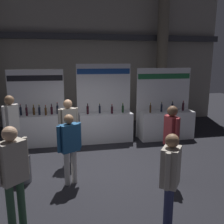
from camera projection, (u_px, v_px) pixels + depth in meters
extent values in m
plane|color=black|center=(95.00, 170.00, 6.02)|extent=(24.88, 24.88, 0.00)
cube|color=gray|center=(78.00, 46.00, 10.01)|extent=(12.44, 0.25, 6.62)
cube|color=#2D2D33|center=(79.00, 37.00, 9.65)|extent=(12.44, 0.20, 0.24)
cylinder|color=#665B4C|center=(162.00, 51.00, 10.06)|extent=(0.46, 0.46, 6.19)
cube|color=white|center=(38.00, 130.00, 7.71)|extent=(1.69, 0.60, 1.00)
cube|color=white|center=(37.00, 107.00, 7.89)|extent=(1.77, 0.04, 2.41)
cube|color=black|center=(35.00, 78.00, 7.67)|extent=(1.72, 0.01, 0.18)
cylinder|color=#472D14|center=(15.00, 112.00, 7.43)|extent=(0.07, 0.07, 0.25)
cylinder|color=#472D14|center=(14.00, 107.00, 7.39)|extent=(0.03, 0.03, 0.08)
cylinder|color=black|center=(14.00, 106.00, 7.38)|extent=(0.03, 0.03, 0.02)
cylinder|color=black|center=(21.00, 111.00, 7.54)|extent=(0.07, 0.07, 0.26)
cylinder|color=black|center=(20.00, 106.00, 7.50)|extent=(0.03, 0.03, 0.07)
cylinder|color=red|center=(20.00, 105.00, 7.50)|extent=(0.03, 0.03, 0.02)
cylinder|color=black|center=(27.00, 112.00, 7.47)|extent=(0.07, 0.07, 0.26)
cylinder|color=black|center=(26.00, 106.00, 7.44)|extent=(0.03, 0.03, 0.08)
cylinder|color=black|center=(26.00, 105.00, 7.43)|extent=(0.03, 0.03, 0.02)
cylinder|color=#472D14|center=(34.00, 111.00, 7.61)|extent=(0.07, 0.07, 0.23)
cylinder|color=#472D14|center=(34.00, 106.00, 7.58)|extent=(0.03, 0.03, 0.09)
cylinder|color=gold|center=(33.00, 105.00, 7.57)|extent=(0.03, 0.03, 0.02)
cylinder|color=black|center=(39.00, 111.00, 7.60)|extent=(0.07, 0.07, 0.24)
cylinder|color=black|center=(39.00, 106.00, 7.57)|extent=(0.03, 0.03, 0.08)
cylinder|color=gold|center=(39.00, 105.00, 7.56)|extent=(0.03, 0.03, 0.02)
cylinder|color=#472D14|center=(46.00, 112.00, 7.55)|extent=(0.07, 0.07, 0.24)
cylinder|color=#472D14|center=(45.00, 107.00, 7.52)|extent=(0.03, 0.03, 0.07)
cylinder|color=red|center=(45.00, 105.00, 7.51)|extent=(0.03, 0.03, 0.02)
cylinder|color=black|center=(52.00, 111.00, 7.70)|extent=(0.07, 0.07, 0.23)
cylinder|color=black|center=(51.00, 106.00, 7.66)|extent=(0.03, 0.03, 0.09)
cylinder|color=black|center=(51.00, 104.00, 7.65)|extent=(0.03, 0.03, 0.02)
cylinder|color=black|center=(57.00, 110.00, 7.75)|extent=(0.07, 0.07, 0.27)
cylinder|color=black|center=(57.00, 104.00, 7.71)|extent=(0.03, 0.03, 0.09)
cylinder|color=red|center=(57.00, 103.00, 7.70)|extent=(0.03, 0.03, 0.02)
cube|color=white|center=(106.00, 127.00, 8.12)|extent=(1.76, 0.60, 0.97)
cube|color=white|center=(104.00, 102.00, 8.28)|extent=(1.85, 0.04, 2.59)
cube|color=navy|center=(104.00, 71.00, 8.04)|extent=(1.80, 0.01, 0.18)
cylinder|color=black|center=(88.00, 110.00, 7.89)|extent=(0.08, 0.08, 0.26)
cylinder|color=black|center=(88.00, 105.00, 7.86)|extent=(0.03, 0.03, 0.07)
cylinder|color=black|center=(88.00, 104.00, 7.85)|extent=(0.03, 0.03, 0.02)
cylinder|color=black|center=(100.00, 110.00, 8.00)|extent=(0.07, 0.07, 0.25)
cylinder|color=black|center=(100.00, 105.00, 7.97)|extent=(0.03, 0.03, 0.07)
cylinder|color=gold|center=(100.00, 104.00, 7.96)|extent=(0.03, 0.03, 0.02)
cylinder|color=black|center=(112.00, 110.00, 7.97)|extent=(0.07, 0.07, 0.23)
cylinder|color=black|center=(112.00, 106.00, 7.94)|extent=(0.03, 0.03, 0.07)
cylinder|color=red|center=(112.00, 104.00, 7.93)|extent=(0.03, 0.03, 0.02)
cylinder|color=#19381E|center=(123.00, 109.00, 8.11)|extent=(0.07, 0.07, 0.24)
cylinder|color=#19381E|center=(123.00, 104.00, 8.08)|extent=(0.03, 0.03, 0.07)
cylinder|color=gold|center=(123.00, 103.00, 8.07)|extent=(0.03, 0.03, 0.02)
cube|color=white|center=(166.00, 125.00, 8.40)|extent=(1.88, 0.60, 0.97)
cube|color=white|center=(163.00, 103.00, 8.58)|extent=(1.97, 0.04, 2.44)
cube|color=#1E6638|center=(164.00, 76.00, 8.36)|extent=(1.92, 0.01, 0.18)
cylinder|color=#472D14|center=(150.00, 109.00, 8.09)|extent=(0.06, 0.06, 0.25)
cylinder|color=#472D14|center=(151.00, 104.00, 8.06)|extent=(0.03, 0.03, 0.08)
cylinder|color=gold|center=(151.00, 103.00, 8.05)|extent=(0.03, 0.03, 0.02)
cylinder|color=black|center=(161.00, 108.00, 8.22)|extent=(0.07, 0.07, 0.25)
cylinder|color=black|center=(162.00, 103.00, 8.19)|extent=(0.03, 0.03, 0.08)
cylinder|color=gold|center=(162.00, 102.00, 8.18)|extent=(0.03, 0.03, 0.02)
cylinder|color=black|center=(172.00, 107.00, 8.33)|extent=(0.07, 0.07, 0.26)
cylinder|color=black|center=(173.00, 103.00, 8.29)|extent=(0.03, 0.03, 0.08)
cylinder|color=gold|center=(173.00, 101.00, 8.28)|extent=(0.03, 0.03, 0.02)
cylinder|color=black|center=(183.00, 107.00, 8.43)|extent=(0.07, 0.07, 0.27)
cylinder|color=black|center=(183.00, 102.00, 8.39)|extent=(0.03, 0.03, 0.06)
cylinder|color=red|center=(183.00, 101.00, 8.38)|extent=(0.03, 0.03, 0.02)
cylinder|color=slate|center=(24.00, 169.00, 5.40)|extent=(0.32, 0.32, 0.60)
torus|color=black|center=(23.00, 156.00, 5.33)|extent=(0.32, 0.32, 0.02)
cylinder|color=#47382D|center=(11.00, 148.00, 6.28)|extent=(0.12, 0.12, 0.88)
cylinder|color=#47382D|center=(16.00, 147.00, 6.41)|extent=(0.12, 0.12, 0.88)
cube|color=silver|center=(11.00, 118.00, 6.18)|extent=(0.37, 0.41, 0.70)
sphere|color=#8C6647|center=(9.00, 100.00, 6.08)|extent=(0.24, 0.24, 0.24)
cylinder|color=silver|center=(4.00, 120.00, 5.97)|extent=(0.08, 0.08, 0.66)
cylinder|color=silver|center=(17.00, 116.00, 6.38)|extent=(0.08, 0.08, 0.66)
cylinder|color=silver|center=(74.00, 166.00, 5.35)|extent=(0.12, 0.12, 0.76)
cylinder|color=silver|center=(67.00, 168.00, 5.25)|extent=(0.12, 0.12, 0.76)
cube|color=navy|center=(69.00, 138.00, 5.16)|extent=(0.46, 0.37, 0.60)
sphere|color=#8C6647|center=(69.00, 119.00, 5.07)|extent=(0.21, 0.21, 0.21)
cylinder|color=navy|center=(79.00, 135.00, 5.30)|extent=(0.08, 0.08, 0.57)
cylinder|color=navy|center=(59.00, 139.00, 5.00)|extent=(0.08, 0.08, 0.57)
cylinder|color=#23232D|center=(72.00, 148.00, 6.40)|extent=(0.12, 0.12, 0.83)
cylinder|color=#23232D|center=(67.00, 149.00, 6.34)|extent=(0.12, 0.12, 0.83)
cube|color=#ADA393|center=(68.00, 121.00, 6.21)|extent=(0.40, 0.29, 0.66)
sphere|color=tan|center=(68.00, 104.00, 6.12)|extent=(0.23, 0.23, 0.23)
cylinder|color=#ADA393|center=(77.00, 119.00, 6.31)|extent=(0.08, 0.08, 0.63)
cylinder|color=#ADA393|center=(60.00, 121.00, 6.11)|extent=(0.08, 0.08, 0.63)
cylinder|color=navy|center=(169.00, 204.00, 3.92)|extent=(0.12, 0.12, 0.78)
cylinder|color=navy|center=(167.00, 209.00, 3.79)|extent=(0.12, 0.12, 0.78)
cube|color=#ADA393|center=(171.00, 167.00, 3.71)|extent=(0.42, 0.44, 0.62)
sphere|color=#8C6647|center=(172.00, 141.00, 3.62)|extent=(0.21, 0.21, 0.21)
cylinder|color=#ADA393|center=(174.00, 160.00, 3.90)|extent=(0.08, 0.08, 0.58)
cylinder|color=#ADA393|center=(167.00, 172.00, 3.51)|extent=(0.08, 0.08, 0.58)
cylinder|color=navy|center=(171.00, 164.00, 5.37)|extent=(0.12, 0.12, 0.84)
cylinder|color=navy|center=(168.00, 162.00, 5.50)|extent=(0.12, 0.12, 0.84)
cube|color=maroon|center=(171.00, 131.00, 5.28)|extent=(0.25, 0.34, 0.66)
sphere|color=brown|center=(172.00, 111.00, 5.18)|extent=(0.23, 0.23, 0.23)
cylinder|color=maroon|center=(177.00, 133.00, 5.09)|extent=(0.08, 0.08, 0.63)
cylinder|color=maroon|center=(166.00, 128.00, 5.46)|extent=(0.08, 0.08, 0.63)
cylinder|color=#33563D|center=(21.00, 203.00, 3.90)|extent=(0.12, 0.12, 0.84)
cylinder|color=#33563D|center=(11.00, 209.00, 3.75)|extent=(0.12, 0.12, 0.84)
cube|color=#ADA393|center=(12.00, 162.00, 3.67)|extent=(0.45, 0.45, 0.66)
sphere|color=tan|center=(10.00, 134.00, 3.58)|extent=(0.23, 0.23, 0.23)
cylinder|color=#ADA393|center=(26.00, 156.00, 3.86)|extent=(0.08, 0.08, 0.63)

